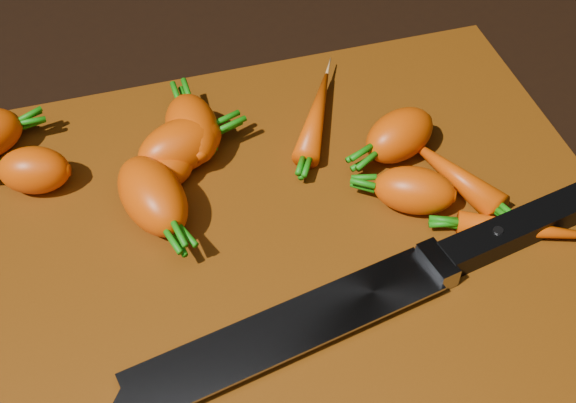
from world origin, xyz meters
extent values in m
cube|color=black|center=(0.00, 0.00, -0.01)|extent=(2.00, 2.00, 0.01)
cube|color=#75390A|center=(0.00, 0.00, 0.01)|extent=(0.50, 0.40, 0.01)
ellipsoid|color=#E04600|center=(-0.18, 0.10, 0.03)|extent=(0.06, 0.05, 0.04)
ellipsoid|color=#E04600|center=(-0.10, 0.04, 0.04)|extent=(0.06, 0.09, 0.05)
ellipsoid|color=#E04600|center=(-0.05, 0.11, 0.03)|extent=(0.04, 0.07, 0.04)
ellipsoid|color=#E04600|center=(0.11, 0.05, 0.03)|extent=(0.08, 0.06, 0.04)
ellipsoid|color=#E04600|center=(-0.08, 0.07, 0.03)|extent=(0.05, 0.05, 0.03)
ellipsoid|color=#E04600|center=(0.10, -0.01, 0.03)|extent=(0.07, 0.06, 0.04)
ellipsoid|color=#E04600|center=(0.05, 0.11, 0.02)|extent=(0.07, 0.11, 0.02)
ellipsoid|color=#E04600|center=(0.17, -0.06, 0.02)|extent=(0.11, 0.06, 0.02)
ellipsoid|color=#E04600|center=(0.14, 0.01, 0.02)|extent=(0.06, 0.10, 0.03)
ellipsoid|color=#E04600|center=(-0.07, 0.09, 0.03)|extent=(0.08, 0.06, 0.04)
cube|color=gray|center=(-0.14, -0.12, 0.02)|extent=(0.23, 0.08, 0.00)
cube|color=gray|center=(-0.02, -0.09, 0.02)|extent=(0.02, 0.04, 0.02)
cube|color=black|center=(0.05, -0.08, 0.02)|extent=(0.13, 0.05, 0.02)
cylinder|color=#B2B2B7|center=(0.03, -0.08, 0.03)|extent=(0.01, 0.01, 0.00)
camera|label=1|loc=(-0.12, -0.38, 0.48)|focal=50.00mm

